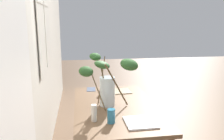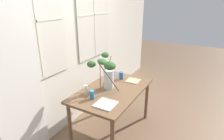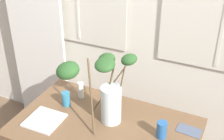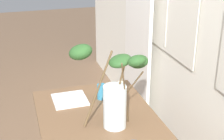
{
  "view_description": "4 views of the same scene",
  "coord_description": "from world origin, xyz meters",
  "px_view_note": "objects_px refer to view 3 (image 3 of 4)",
  "views": [
    {
      "loc": [
        -2.06,
        0.34,
        1.54
      ],
      "look_at": [
        0.09,
        0.02,
        1.07
      ],
      "focal_mm": 36.3,
      "sensor_mm": 36.0,
      "label": 1
    },
    {
      "loc": [
        -2.15,
        -1.22,
        1.96
      ],
      "look_at": [
        0.06,
        0.04,
        1.0
      ],
      "focal_mm": 30.11,
      "sensor_mm": 36.0,
      "label": 2
    },
    {
      "loc": [
        0.77,
        -1.51,
        2.16
      ],
      "look_at": [
        0.02,
        0.08,
        1.15
      ],
      "focal_mm": 49.23,
      "sensor_mm": 36.0,
      "label": 3
    },
    {
      "loc": [
        1.79,
        -0.49,
        1.89
      ],
      "look_at": [
        -0.05,
        0.08,
        1.1
      ],
      "focal_mm": 53.8,
      "sensor_mm": 36.0,
      "label": 4
    }
  ],
  "objects_px": {
    "plate_square_left": "(44,120)",
    "dining_table": "(105,134)",
    "vase_with_branches": "(104,89)",
    "pillar_candle": "(81,90)",
    "drinking_glass_blue_left": "(66,99)",
    "drinking_glass_blue_right": "(162,130)"
  },
  "relations": [
    {
      "from": "drinking_glass_blue_right",
      "to": "pillar_candle",
      "type": "bearing_deg",
      "value": 167.0
    },
    {
      "from": "dining_table",
      "to": "vase_with_branches",
      "type": "relative_size",
      "value": 2.27
    },
    {
      "from": "vase_with_branches",
      "to": "dining_table",
      "type": "bearing_deg",
      "value": -63.29
    },
    {
      "from": "drinking_glass_blue_left",
      "to": "pillar_candle",
      "type": "xyz_separation_m",
      "value": [
        0.05,
        0.13,
        0.01
      ]
    },
    {
      "from": "drinking_glass_blue_left",
      "to": "drinking_glass_blue_right",
      "type": "height_order",
      "value": "drinking_glass_blue_right"
    },
    {
      "from": "dining_table",
      "to": "vase_with_branches",
      "type": "xyz_separation_m",
      "value": [
        -0.04,
        0.08,
        0.33
      ]
    },
    {
      "from": "plate_square_left",
      "to": "dining_table",
      "type": "bearing_deg",
      "value": 18.27
    },
    {
      "from": "drinking_glass_blue_right",
      "to": "drinking_glass_blue_left",
      "type": "bearing_deg",
      "value": 177.64
    },
    {
      "from": "dining_table",
      "to": "pillar_candle",
      "type": "distance_m",
      "value": 0.43
    },
    {
      "from": "drinking_glass_blue_left",
      "to": "drinking_glass_blue_right",
      "type": "relative_size",
      "value": 0.96
    },
    {
      "from": "dining_table",
      "to": "drinking_glass_blue_right",
      "type": "relative_size",
      "value": 10.76
    },
    {
      "from": "vase_with_branches",
      "to": "pillar_candle",
      "type": "xyz_separation_m",
      "value": [
        -0.29,
        0.15,
        -0.18
      ]
    },
    {
      "from": "vase_with_branches",
      "to": "drinking_glass_blue_left",
      "type": "xyz_separation_m",
      "value": [
        -0.34,
        0.01,
        -0.19
      ]
    },
    {
      "from": "dining_table",
      "to": "drinking_glass_blue_right",
      "type": "xyz_separation_m",
      "value": [
        0.39,
        0.06,
        0.14
      ]
    },
    {
      "from": "dining_table",
      "to": "plate_square_left",
      "type": "distance_m",
      "value": 0.45
    },
    {
      "from": "vase_with_branches",
      "to": "plate_square_left",
      "type": "bearing_deg",
      "value": -149.89
    },
    {
      "from": "drinking_glass_blue_right",
      "to": "pillar_candle",
      "type": "distance_m",
      "value": 0.74
    },
    {
      "from": "dining_table",
      "to": "drinking_glass_blue_left",
      "type": "distance_m",
      "value": 0.42
    },
    {
      "from": "dining_table",
      "to": "drinking_glass_blue_left",
      "type": "height_order",
      "value": "drinking_glass_blue_left"
    },
    {
      "from": "dining_table",
      "to": "pillar_candle",
      "type": "xyz_separation_m",
      "value": [
        -0.33,
        0.23,
        0.15
      ]
    },
    {
      "from": "drinking_glass_blue_right",
      "to": "pillar_candle",
      "type": "xyz_separation_m",
      "value": [
        -0.72,
        0.17,
        0.01
      ]
    },
    {
      "from": "vase_with_branches",
      "to": "pillar_candle",
      "type": "relative_size",
      "value": 3.72
    }
  ]
}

